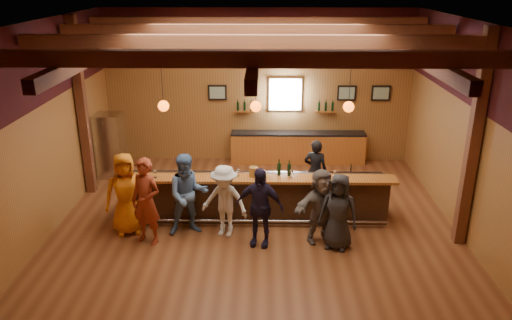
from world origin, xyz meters
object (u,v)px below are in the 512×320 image
Objects in this scene: back_bar_cabinet at (298,147)px; customer_white at (225,201)px; ice_bucket at (254,172)px; bottle_a at (279,169)px; customer_dark at (338,212)px; customer_brown at (321,206)px; customer_denim at (188,195)px; customer_orange at (126,194)px; bar_counter at (257,195)px; customer_redvest at (146,201)px; stainless_fridge at (110,145)px; customer_navy at (259,207)px; bartender at (315,171)px.

customer_white is at bearing -112.40° from back_bar_cabinet.
bottle_a reaches higher than ice_bucket.
back_bar_cabinet is 18.11× the size of ice_bucket.
customer_dark is 1.78m from bottle_a.
customer_brown is 1.36m from bottle_a.
back_bar_cabinet is 5.17m from customer_denim.
back_bar_cabinet is 5.02m from customer_dark.
customer_orange reaches higher than customer_brown.
customer_redvest is at bearing -151.21° from bar_counter.
customer_navy is (4.20, -3.77, -0.03)m from stainless_fridge.
stainless_fridge reaches higher than ice_bucket.
bottle_a is (-0.68, -3.74, 0.78)m from back_bar_cabinet.
customer_orange reaches higher than stainless_fridge.
stainless_fridge is 8.15× the size of ice_bucket.
customer_orange reaches higher than back_bar_cabinet.
customer_denim is 2.12m from bottle_a.
customer_navy reaches higher than back_bar_cabinet.
customer_denim is at bearing 49.64° from customer_redvest.
bartender is (1.44, 0.88, 0.28)m from bar_counter.
customer_denim is (1.35, -0.01, -0.00)m from customer_orange.
bartender is at bearing 37.03° from ice_bucket.
bottle_a is at bearing -18.52° from bar_counter.
customer_redvest is at bearing -168.69° from customer_navy.
bottle_a is (0.43, 1.15, 0.39)m from customer_navy.
customer_denim reaches higher than bartender.
back_bar_cabinet is 2.13× the size of customer_redvest.
bartender is at bearing 58.42° from customer_brown.
customer_navy is 2.59m from bartender.
customer_orange is at bearing -163.46° from bar_counter.
customer_orange is (1.30, -3.29, 0.02)m from stainless_fridge.
ice_bucket is (-1.50, -1.13, 0.42)m from bartender.
customer_redvest is at bearing -162.79° from customer_dark.
customer_orange is (-2.82, -0.84, 0.40)m from bar_counter.
bartender is (4.26, 1.72, -0.12)m from customer_orange.
back_bar_cabinet is (1.18, 3.57, -0.05)m from bar_counter.
customer_brown is (0.19, -4.69, 0.33)m from back_bar_cabinet.
customer_navy is at bearing -82.60° from ice_bucket.
customer_orange is 4.59m from bartender.
ice_bucket is (-1.43, 0.87, 0.41)m from customer_brown.
ice_bucket is at bearing -103.32° from bar_counter.
stainless_fridge reaches higher than customer_brown.
back_bar_cabinet is 2.31× the size of customer_navy.
customer_navy is 1.07× the size of customer_brown.
customer_navy reaches higher than bottle_a.
customer_white is 2.79m from bartender.
customer_redvest reaches higher than bartender.
customer_orange is at bearing -167.78° from customer_dark.
customer_denim is at bearing 175.97° from customer_navy.
ice_bucket is at bearing 52.89° from bartender.
customer_orange is (-4.00, -4.41, 0.45)m from back_bar_cabinet.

